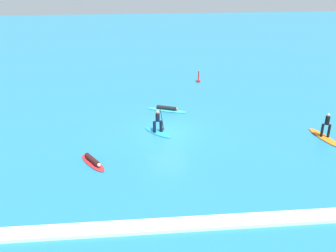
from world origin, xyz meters
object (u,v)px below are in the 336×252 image
(surfer_on_orange_board, at_px, (325,133))
(surfer_on_teal_board, at_px, (167,109))
(surfer_on_blue_board, at_px, (158,127))
(surfer_on_red_board, at_px, (93,161))
(marker_buoy, at_px, (198,80))

(surfer_on_orange_board, bearing_deg, surfer_on_teal_board, 47.73)
(surfer_on_orange_board, xyz_separation_m, surfer_on_blue_board, (-11.16, 1.86, 0.06))
(surfer_on_blue_board, bearing_deg, surfer_on_red_board, -86.78)
(surfer_on_teal_board, height_order, marker_buoy, marker_buoy)
(surfer_on_teal_board, xyz_separation_m, surfer_on_red_board, (-5.13, -8.00, 0.01))
(surfer_on_teal_board, bearing_deg, marker_buoy, 85.44)
(surfer_on_orange_board, xyz_separation_m, marker_buoy, (-6.42, 13.16, -0.17))
(surfer_on_blue_board, xyz_separation_m, surfer_on_red_board, (-4.13, -3.91, -0.28))
(surfer_on_orange_board, bearing_deg, surfer_on_red_board, 85.70)
(surfer_on_teal_board, xyz_separation_m, marker_buoy, (3.75, 7.21, 0.06))
(surfer_on_orange_board, xyz_separation_m, surfer_on_teal_board, (-10.17, 5.95, -0.23))
(surfer_on_teal_board, bearing_deg, surfer_on_orange_board, -7.40)
(surfer_on_blue_board, bearing_deg, surfer_on_teal_board, 126.05)
(surfer_on_teal_board, relative_size, surfer_on_red_board, 1.27)
(surfer_on_red_board, height_order, marker_buoy, marker_buoy)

